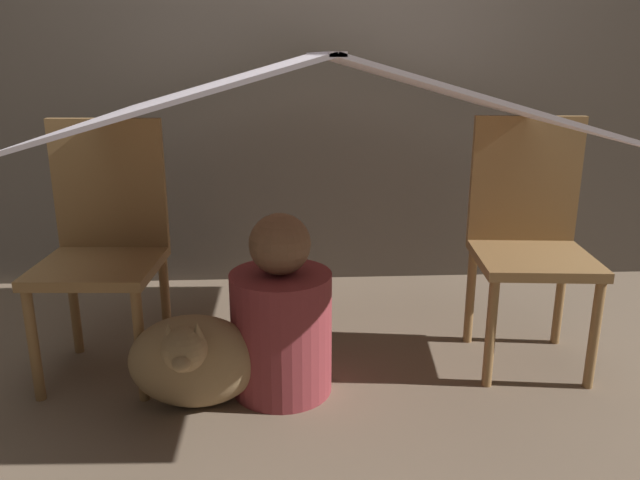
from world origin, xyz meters
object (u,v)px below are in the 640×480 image
chair_left (104,239)px  dog (193,360)px  chair_right (529,233)px  person_front (281,320)px

chair_left → dog: bearing=-40.8°
chair_left → chair_right: size_ratio=1.00×
chair_left → chair_right: same height
chair_right → person_front: size_ratio=1.44×
person_front → dog: 0.32m
chair_left → dog: (0.35, -0.34, -0.32)m
chair_left → person_front: bearing=-16.1°
chair_right → dog: size_ratio=2.13×
dog → chair_left: bearing=135.9°
chair_left → dog: chair_left is taller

